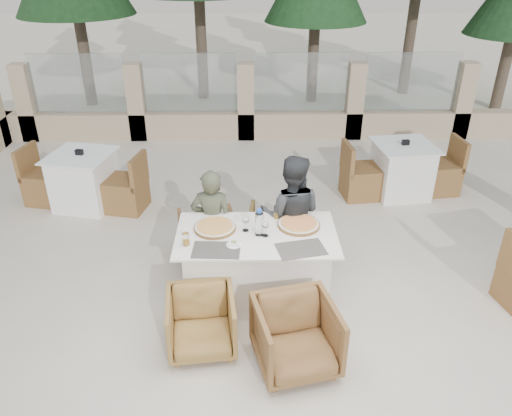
{
  "coord_description": "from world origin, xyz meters",
  "views": [
    {
      "loc": [
        0.04,
        -4.14,
        3.37
      ],
      "look_at": [
        0.11,
        0.37,
        0.9
      ],
      "focal_mm": 35.0,
      "sensor_mm": 36.0,
      "label": 1
    }
  ],
  "objects_px": {
    "diner_right": "(291,216)",
    "pizza_right": "(299,224)",
    "wine_glass_centre": "(246,223)",
    "bg_table_a": "(84,180)",
    "armchair_far_left": "(208,239)",
    "wine_glass_near": "(265,228)",
    "diner_left": "(212,224)",
    "water_bottle": "(259,222)",
    "beer_glass_right": "(277,212)",
    "olive_dish": "(234,243)",
    "bg_table_b": "(401,170)",
    "armchair_near_right": "(296,337)",
    "armchair_far_right": "(277,235)",
    "beer_glass_left": "(186,239)",
    "pizza_left": "(215,227)",
    "armchair_near_left": "(201,322)",
    "dining_table": "(256,266)"
  },
  "relations": [
    {
      "from": "wine_glass_centre",
      "to": "beer_glass_right",
      "type": "relative_size",
      "value": 1.33
    },
    {
      "from": "armchair_near_left",
      "to": "bg_table_b",
      "type": "xyz_separation_m",
      "value": [
        2.67,
        3.1,
        0.1
      ]
    },
    {
      "from": "water_bottle",
      "to": "bg_table_a",
      "type": "xyz_separation_m",
      "value": [
        -2.38,
        2.1,
        -0.53
      ]
    },
    {
      "from": "olive_dish",
      "to": "pizza_right",
      "type": "bearing_deg",
      "value": 28.06
    },
    {
      "from": "wine_glass_near",
      "to": "beer_glass_left",
      "type": "distance_m",
      "value": 0.78
    },
    {
      "from": "armchair_far_right",
      "to": "diner_left",
      "type": "bearing_deg",
      "value": 26.0
    },
    {
      "from": "pizza_right",
      "to": "armchair_far_left",
      "type": "bearing_deg",
      "value": 151.81
    },
    {
      "from": "pizza_left",
      "to": "pizza_right",
      "type": "relative_size",
      "value": 0.97
    },
    {
      "from": "wine_glass_near",
      "to": "olive_dish",
      "type": "xyz_separation_m",
      "value": [
        -0.3,
        -0.16,
        -0.07
      ]
    },
    {
      "from": "beer_glass_right",
      "to": "bg_table_b",
      "type": "distance_m",
      "value": 2.85
    },
    {
      "from": "armchair_far_left",
      "to": "bg_table_a",
      "type": "distance_m",
      "value": 2.29
    },
    {
      "from": "wine_glass_centre",
      "to": "dining_table",
      "type": "bearing_deg",
      "value": -31.86
    },
    {
      "from": "wine_glass_centre",
      "to": "diner_right",
      "type": "height_order",
      "value": "diner_right"
    },
    {
      "from": "wine_glass_near",
      "to": "armchair_far_left",
      "type": "distance_m",
      "value": 1.11
    },
    {
      "from": "armchair_far_left",
      "to": "bg_table_b",
      "type": "height_order",
      "value": "bg_table_b"
    },
    {
      "from": "pizza_right",
      "to": "armchair_near_right",
      "type": "relative_size",
      "value": 0.62
    },
    {
      "from": "beer_glass_left",
      "to": "bg_table_a",
      "type": "bearing_deg",
      "value": 126.52
    },
    {
      "from": "armchair_near_left",
      "to": "dining_table",
      "type": "bearing_deg",
      "value": 48.32
    },
    {
      "from": "olive_dish",
      "to": "diner_left",
      "type": "distance_m",
      "value": 0.72
    },
    {
      "from": "wine_glass_near",
      "to": "beer_glass_left",
      "type": "height_order",
      "value": "wine_glass_near"
    },
    {
      "from": "wine_glass_centre",
      "to": "armchair_far_right",
      "type": "bearing_deg",
      "value": 60.68
    },
    {
      "from": "beer_glass_left",
      "to": "armchair_near_left",
      "type": "xyz_separation_m",
      "value": [
        0.16,
        -0.54,
        -0.55
      ]
    },
    {
      "from": "armchair_far_left",
      "to": "diner_left",
      "type": "distance_m",
      "value": 0.41
    },
    {
      "from": "armchair_far_right",
      "to": "diner_right",
      "type": "bearing_deg",
      "value": 124.86
    },
    {
      "from": "wine_glass_centre",
      "to": "wine_glass_near",
      "type": "xyz_separation_m",
      "value": [
        0.19,
        -0.1,
        0.0
      ]
    },
    {
      "from": "pizza_left",
      "to": "water_bottle",
      "type": "height_order",
      "value": "water_bottle"
    },
    {
      "from": "water_bottle",
      "to": "wine_glass_near",
      "type": "relative_size",
      "value": 1.54
    },
    {
      "from": "pizza_left",
      "to": "diner_left",
      "type": "bearing_deg",
      "value": 98.69
    },
    {
      "from": "armchair_far_left",
      "to": "armchair_near_right",
      "type": "height_order",
      "value": "armchair_near_right"
    },
    {
      "from": "beer_glass_left",
      "to": "pizza_right",
      "type": "bearing_deg",
      "value": 16.82
    },
    {
      "from": "pizza_right",
      "to": "armchair_far_right",
      "type": "distance_m",
      "value": 0.76
    },
    {
      "from": "diner_right",
      "to": "bg_table_a",
      "type": "height_order",
      "value": "diner_right"
    },
    {
      "from": "water_bottle",
      "to": "beer_glass_right",
      "type": "height_order",
      "value": "water_bottle"
    },
    {
      "from": "beer_glass_right",
      "to": "armchair_far_right",
      "type": "distance_m",
      "value": 0.66
    },
    {
      "from": "beer_glass_right",
      "to": "armchair_far_left",
      "type": "xyz_separation_m",
      "value": [
        -0.77,
        0.36,
        -0.54
      ]
    },
    {
      "from": "pizza_right",
      "to": "beer_glass_left",
      "type": "distance_m",
      "value": 1.16
    },
    {
      "from": "diner_right",
      "to": "pizza_right",
      "type": "bearing_deg",
      "value": 107.71
    },
    {
      "from": "wine_glass_near",
      "to": "armchair_near_right",
      "type": "relative_size",
      "value": 0.26
    },
    {
      "from": "beer_glass_left",
      "to": "armchair_near_right",
      "type": "height_order",
      "value": "beer_glass_left"
    },
    {
      "from": "pizza_right",
      "to": "diner_left",
      "type": "height_order",
      "value": "diner_left"
    },
    {
      "from": "wine_glass_centre",
      "to": "beer_glass_left",
      "type": "relative_size",
      "value": 1.42
    },
    {
      "from": "olive_dish",
      "to": "armchair_near_right",
      "type": "height_order",
      "value": "olive_dish"
    },
    {
      "from": "wine_glass_near",
      "to": "bg_table_a",
      "type": "xyz_separation_m",
      "value": [
        -2.44,
        2.12,
        -0.48
      ]
    },
    {
      "from": "armchair_far_left",
      "to": "diner_left",
      "type": "xyz_separation_m",
      "value": [
        0.08,
        -0.23,
        0.33
      ]
    },
    {
      "from": "bg_table_b",
      "to": "wine_glass_near",
      "type": "bearing_deg",
      "value": -137.38
    },
    {
      "from": "beer_glass_left",
      "to": "pizza_left",
      "type": "bearing_deg",
      "value": 47.82
    },
    {
      "from": "pizza_right",
      "to": "armchair_far_left",
      "type": "relative_size",
      "value": 0.66
    },
    {
      "from": "wine_glass_centre",
      "to": "bg_table_a",
      "type": "relative_size",
      "value": 0.11
    },
    {
      "from": "olive_dish",
      "to": "armchair_near_left",
      "type": "distance_m",
      "value": 0.79
    },
    {
      "from": "olive_dish",
      "to": "beer_glass_left",
      "type": "bearing_deg",
      "value": 178.43
    }
  ]
}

